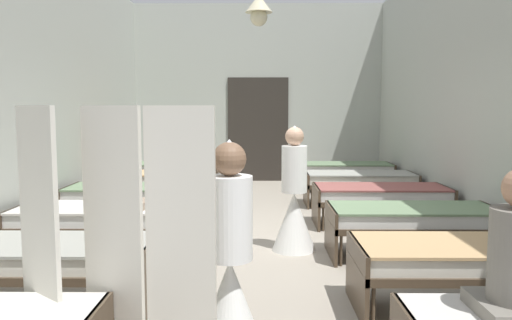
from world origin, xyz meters
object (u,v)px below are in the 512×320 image
object	(u,v)px
bed_left_row_1	(40,258)
bed_right_row_3	(381,195)
bed_right_row_1	(469,259)
bed_left_row_4	(155,180)
bed_right_row_2	(413,219)
bed_right_row_4	(360,180)
bed_right_row_5	(345,170)
bed_left_row_3	(133,195)
nurse_near_aisle	(230,285)
nurse_mid_aisle	(294,206)
patient_seated_secondary	(127,182)
privacy_screen	(112,248)
bed_left_row_2	(99,218)
bed_left_row_5	(171,169)

from	to	relation	value
bed_left_row_1	bed_right_row_3	size ratio (longest dim) A/B	1.00
bed_right_row_1	bed_left_row_1	bearing A→B (deg)	180.00
bed_right_row_1	bed_left_row_4	world-z (taller)	same
bed_right_row_2	bed_right_row_4	bearing A→B (deg)	90.00
bed_right_row_5	bed_left_row_3	bearing A→B (deg)	-139.15
bed_left_row_4	nurse_near_aisle	xyz separation A→B (m)	(1.64, -5.51, 0.09)
bed_right_row_1	nurse_mid_aisle	xyz separation A→B (m)	(-1.34, 1.80, 0.09)
patient_seated_secondary	privacy_screen	distance (m)	2.68
bed_left_row_3	bed_right_row_5	size ratio (longest dim) A/B	1.00
nurse_mid_aisle	patient_seated_secondary	bearing A→B (deg)	117.58
bed_left_row_1	bed_right_row_4	world-z (taller)	same
bed_left_row_2	nurse_near_aisle	xyz separation A→B (m)	(1.64, -2.42, 0.09)
bed_right_row_5	bed_left_row_4	bearing A→B (deg)	-156.62
bed_left_row_3	bed_right_row_3	bearing A→B (deg)	0.00
bed_right_row_5	patient_seated_secondary	world-z (taller)	patient_seated_secondary
bed_left_row_2	bed_left_row_4	size ratio (longest dim) A/B	1.00
bed_left_row_1	bed_left_row_3	distance (m)	3.09
bed_left_row_4	patient_seated_secondary	size ratio (longest dim) A/B	2.37
bed_right_row_2	bed_left_row_4	bearing A→B (deg)	139.15
bed_left_row_3	bed_right_row_5	xyz separation A→B (m)	(3.58, 3.09, 0.00)
bed_right_row_3	bed_right_row_5	size ratio (longest dim) A/B	1.00
bed_right_row_3	nurse_mid_aisle	size ratio (longest dim) A/B	1.28
bed_left_row_1	nurse_mid_aisle	xyz separation A→B (m)	(2.24, 1.80, 0.09)
bed_right_row_2	bed_left_row_4	distance (m)	4.73
nurse_near_aisle	privacy_screen	size ratio (longest dim) A/B	0.87
bed_right_row_4	patient_seated_secondary	distance (m)	4.54
bed_right_row_1	nurse_mid_aisle	size ratio (longest dim) A/B	1.28
bed_left_row_3	bed_left_row_5	world-z (taller)	same
bed_right_row_3	bed_right_row_2	bearing A→B (deg)	-90.00
bed_right_row_2	privacy_screen	xyz separation A→B (m)	(-2.63, -2.69, 0.41)
bed_right_row_3	patient_seated_secondary	xyz separation A→B (m)	(-3.23, -1.62, 0.43)
bed_left_row_5	bed_left_row_3	bearing A→B (deg)	-90.00
bed_right_row_1	bed_left_row_3	xyz separation A→B (m)	(-3.58, 3.09, 0.00)
bed_right_row_1	privacy_screen	size ratio (longest dim) A/B	1.12
bed_right_row_2	patient_seated_secondary	xyz separation A→B (m)	(-3.23, -0.07, 0.43)
bed_left_row_3	bed_right_row_3	distance (m)	3.58
bed_right_row_2	privacy_screen	world-z (taller)	privacy_screen
bed_left_row_1	bed_right_row_3	bearing A→B (deg)	40.85
bed_right_row_4	privacy_screen	bearing A→B (deg)	-114.44
bed_left_row_4	bed_right_row_5	world-z (taller)	same
bed_right_row_4	bed_left_row_5	world-z (taller)	same
bed_right_row_2	privacy_screen	distance (m)	3.78
bed_right_row_2	bed_left_row_4	size ratio (longest dim) A/B	1.00
bed_left_row_2	nurse_near_aisle	bearing A→B (deg)	-55.80
bed_right_row_1	bed_right_row_2	size ratio (longest dim) A/B	1.00
bed_right_row_3	bed_left_row_5	distance (m)	4.73
bed_right_row_2	bed_right_row_1	bearing A→B (deg)	-90.00
bed_right_row_2	nurse_mid_aisle	world-z (taller)	nurse_mid_aisle
bed_left_row_2	patient_seated_secondary	distance (m)	0.56
bed_right_row_1	bed_left_row_5	distance (m)	7.15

